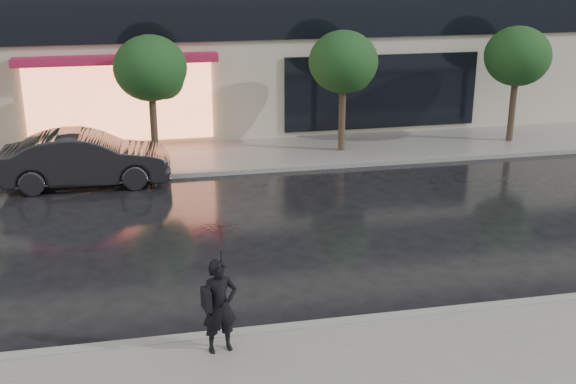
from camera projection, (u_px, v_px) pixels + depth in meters
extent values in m
plane|color=black|center=(333.00, 301.00, 13.87)|extent=(120.00, 120.00, 0.00)
cube|color=slate|center=(250.00, 155.00, 23.34)|extent=(60.00, 3.50, 0.12)
cube|color=gray|center=(347.00, 323.00, 12.92)|extent=(60.00, 0.25, 0.14)
cube|color=gray|center=(259.00, 170.00, 21.71)|extent=(60.00, 0.25, 0.14)
cube|color=black|center=(239.00, 16.00, 23.53)|extent=(28.00, 0.12, 1.60)
cube|color=#FF8C59|center=(120.00, 103.00, 23.61)|extent=(6.00, 0.10, 2.60)
cube|color=#A6193F|center=(117.00, 60.00, 22.83)|extent=(6.40, 0.70, 0.25)
cube|color=black|center=(382.00, 92.00, 25.37)|extent=(7.00, 0.10, 2.60)
cylinder|color=#33261C|center=(154.00, 130.00, 22.19)|extent=(0.22, 0.22, 2.20)
ellipsoid|color=#153314|center=(150.00, 68.00, 21.57)|extent=(2.20, 2.20, 1.98)
sphere|color=#153314|center=(164.00, 80.00, 21.96)|extent=(1.20, 1.20, 1.20)
cylinder|color=#33261C|center=(342.00, 121.00, 23.35)|extent=(0.22, 0.22, 2.20)
ellipsoid|color=#153314|center=(343.00, 62.00, 22.73)|extent=(2.20, 2.20, 1.98)
sphere|color=#153314|center=(353.00, 73.00, 23.12)|extent=(1.20, 1.20, 1.20)
cylinder|color=#33261C|center=(512.00, 112.00, 24.51)|extent=(0.22, 0.22, 2.20)
ellipsoid|color=#153314|center=(518.00, 56.00, 23.89)|extent=(2.20, 2.20, 1.98)
sphere|color=#153314|center=(524.00, 67.00, 24.29)|extent=(1.20, 1.20, 1.20)
imported|color=black|center=(86.00, 159.00, 20.34)|extent=(4.71, 1.73, 1.54)
imported|color=black|center=(220.00, 306.00, 11.73)|extent=(0.65, 0.49, 1.61)
imported|color=#400B13|center=(221.00, 247.00, 11.41)|extent=(1.01, 1.03, 0.79)
cylinder|color=black|center=(222.00, 273.00, 11.56)|extent=(0.02, 0.02, 0.81)
cube|color=black|center=(206.00, 299.00, 11.53)|extent=(0.16, 0.32, 0.34)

